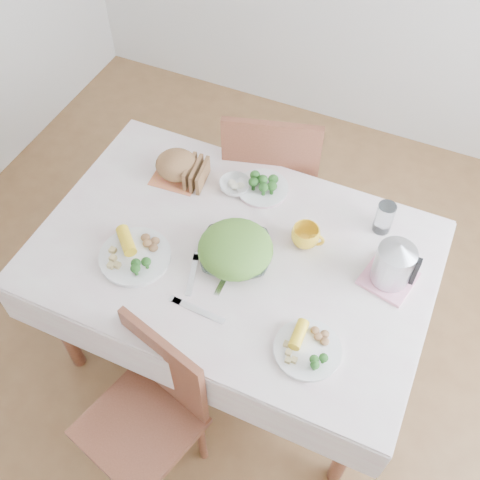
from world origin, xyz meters
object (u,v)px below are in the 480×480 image
at_px(yellow_mug, 305,236).
at_px(dinner_plate_left, 135,257).
at_px(chair_far, 272,177).
at_px(dining_table, 234,304).
at_px(salad_bowl, 236,254).
at_px(electric_kettle, 395,260).
at_px(chair_near, 137,422).
at_px(dinner_plate_right, 307,350).

bearing_deg(yellow_mug, dinner_plate_left, -149.29).
xyz_separation_m(chair_far, yellow_mug, (0.34, -0.55, 0.34)).
bearing_deg(dinner_plate_left, dining_table, 29.43).
bearing_deg(dinner_plate_left, salad_bowl, 23.79).
relative_size(salad_bowl, yellow_mug, 2.40).
height_order(salad_bowl, electric_kettle, electric_kettle).
distance_m(chair_near, electric_kettle, 1.10).
relative_size(dining_table, dinner_plate_left, 5.14).
bearing_deg(salad_bowl, electric_kettle, 14.90).
relative_size(chair_near, yellow_mug, 7.75).
xyz_separation_m(chair_near, electric_kettle, (0.66, 0.77, 0.42)).
relative_size(dining_table, salad_bowl, 5.29).
xyz_separation_m(salad_bowl, yellow_mug, (0.21, 0.18, 0.01)).
xyz_separation_m(dinner_plate_left, electric_kettle, (0.90, 0.30, 0.11)).
bearing_deg(dining_table, salad_bowl, -50.68).
relative_size(dinner_plate_right, yellow_mug, 2.10).
bearing_deg(chair_near, electric_kettle, 64.52).
xyz_separation_m(dining_table, salad_bowl, (0.02, -0.03, 0.42)).
distance_m(salad_bowl, dinner_plate_left, 0.38).
xyz_separation_m(chair_far, electric_kettle, (0.68, -0.58, 0.42)).
relative_size(dinner_plate_left, dinner_plate_right, 1.18).
bearing_deg(dining_table, dinner_plate_left, -150.57).
bearing_deg(chair_far, yellow_mug, 106.49).
bearing_deg(chair_far, electric_kettle, 124.16).
bearing_deg(dining_table, chair_far, 98.68).
relative_size(salad_bowl, dinner_plate_left, 0.97).
height_order(dinner_plate_left, yellow_mug, yellow_mug).
xyz_separation_m(chair_far, dinner_plate_left, (-0.22, -0.88, 0.31)).
height_order(dinner_plate_left, dinner_plate_right, dinner_plate_left).
height_order(dining_table, salad_bowl, salad_bowl).
bearing_deg(dinner_plate_right, chair_far, 117.60).
bearing_deg(chair_far, dining_table, 83.17).
height_order(dinner_plate_right, yellow_mug, yellow_mug).
bearing_deg(salad_bowl, dining_table, 129.32).
distance_m(dining_table, chair_near, 0.66).
bearing_deg(chair_far, chair_near, 75.19).
distance_m(dinner_plate_right, electric_kettle, 0.44).
bearing_deg(dinner_plate_right, electric_kettle, 66.45).
xyz_separation_m(dining_table, electric_kettle, (0.57, 0.12, 0.51)).
bearing_deg(yellow_mug, salad_bowl, -139.78).
bearing_deg(dinner_plate_right, dinner_plate_left, 172.49).
bearing_deg(salad_bowl, chair_far, 100.18).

